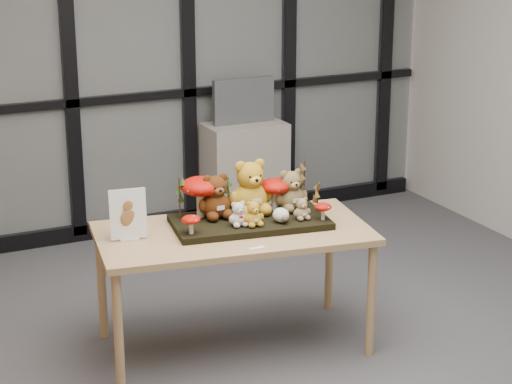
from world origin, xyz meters
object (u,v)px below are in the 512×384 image
mushroom_back_right (275,193)px  mushroom_front_right (323,210)px  monitor (244,101)px  bear_white_bow (238,212)px  bear_beige_small (302,207)px  bear_small_yellow (253,212)px  mushroom_back_left (201,195)px  bear_tan_back (291,187)px  plush_cream_hedgehog (281,214)px  sign_holder (128,217)px  mushroom_front_left (191,224)px  cabinet (245,175)px  bear_brown_medium (215,194)px  diorama_tray (250,222)px  display_table (233,242)px  bear_pooh_yellow (250,184)px

mushroom_back_right → mushroom_front_right: mushroom_back_right is taller
mushroom_back_right → monitor: (0.60, 1.75, 0.15)m
bear_white_bow → bear_beige_small: (0.36, -0.05, -0.01)m
bear_small_yellow → mushroom_back_left: 0.33m
bear_tan_back → plush_cream_hedgehog: size_ratio=2.91×
bear_small_yellow → sign_holder: 0.68m
bear_small_yellow → plush_cream_hedgehog: bear_small_yellow is taller
plush_cream_hedgehog → mushroom_back_right: bearing=81.0°
sign_holder → bear_beige_small: bearing=-2.5°
mushroom_front_left → sign_holder: sign_holder is taller
mushroom_front_right → cabinet: 2.08m
bear_white_bow → bear_brown_medium: bearing=115.8°
plush_cream_hedgehog → cabinet: bearing=79.8°
cabinet → bear_small_yellow: bearing=-113.4°
bear_white_bow → plush_cream_hedgehog: bear_white_bow is taller
diorama_tray → plush_cream_hedgehog: (0.13, -0.12, 0.06)m
bear_small_yellow → mushroom_front_left: bearing=-175.0°
cabinet → mushroom_front_right: bearing=-102.3°
mushroom_back_left → sign_holder: mushroom_back_left is taller
cabinet → monitor: monitor is taller
bear_tan_back → sign_holder: (-0.97, 0.01, -0.04)m
display_table → mushroom_back_left: 0.32m
bear_tan_back → mushroom_back_left: bearing=177.6°
sign_holder → bear_brown_medium: bearing=13.6°
bear_brown_medium → mushroom_front_right: bear_brown_medium is taller
bear_pooh_yellow → mushroom_front_right: bearing=-32.7°
plush_cream_hedgehog → mushroom_back_right: 0.22m
mushroom_front_left → bear_small_yellow: bearing=-3.8°
mushroom_back_left → monitor: monitor is taller
plush_cream_hedgehog → display_table: bearing=170.1°
sign_holder → plush_cream_hedgehog: bearing=-4.1°
bear_tan_back → monitor: monitor is taller
bear_small_yellow → mushroom_front_left: size_ratio=1.38×
bear_pooh_yellow → bear_white_bow: bearing=-122.7°
bear_tan_back → mushroom_back_right: size_ratio=1.28×
mushroom_front_left → mushroom_front_right: mushroom_front_left is taller
mushroom_front_right → monitor: size_ratio=0.22×
mushroom_front_right → sign_holder: sign_holder is taller
bear_beige_small → mushroom_front_right: bearing=-21.3°
display_table → bear_pooh_yellow: bear_pooh_yellow is taller
bear_brown_medium → bear_white_bow: bear_brown_medium is taller
mushroom_front_right → cabinet: mushroom_front_right is taller
display_table → plush_cream_hedgehog: 0.30m
bear_beige_small → mushroom_front_left: bearing=-174.9°
sign_holder → cabinet: size_ratio=0.34×
mushroom_back_left → bear_white_bow: bearing=-61.4°
bear_beige_small → mushroom_front_left: 0.65m
bear_tan_back → monitor: size_ratio=0.53×
cabinet → monitor: 0.58m
bear_small_yellow → cabinet: (0.83, 1.92, -0.41)m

